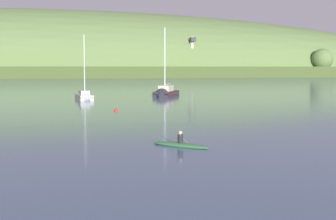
{
  "coord_description": "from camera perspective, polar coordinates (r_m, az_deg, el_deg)",
  "views": [
    {
      "loc": [
        -10.28,
        -4.82,
        4.53
      ],
      "look_at": [
        -2.51,
        34.59,
        1.04
      ],
      "focal_mm": 52.65,
      "sensor_mm": 36.0,
      "label": 1
    }
  ],
  "objects": [
    {
      "name": "sailboat_near_mooring",
      "position": [
        70.38,
        -9.62,
        1.39
      ],
      "size": [
        2.59,
        6.5,
        9.88
      ],
      "rotation": [
        0.0,
        0.0,
        4.84
      ],
      "color": "#ADB2BC",
      "rests_on": "ground"
    },
    {
      "name": "sailboat_far_left",
      "position": [
        77.2,
        -0.37,
        1.82
      ],
      "size": [
        5.59,
        7.8,
        11.77
      ],
      "rotation": [
        0.0,
        0.0,
        4.24
      ],
      "color": "#232328",
      "rests_on": "ground"
    },
    {
      "name": "mooring_buoy_off_fishing_boat",
      "position": [
        51.65,
        -6.04,
        -0.1
      ],
      "size": [
        0.44,
        0.44,
        0.52
      ],
      "color": "red",
      "rests_on": "ground"
    },
    {
      "name": "canoe_with_paddler",
      "position": [
        28.3,
        1.44,
        -4.04
      ],
      "size": [
        3.1,
        3.12,
        1.02
      ],
      "rotation": [
        0.0,
        0.0,
        5.49
      ],
      "color": "#33663D",
      "rests_on": "ground"
    },
    {
      "name": "dockside_crane",
      "position": [
        230.54,
        2.77,
        6.02
      ],
      "size": [
        3.87,
        11.84,
        18.71
      ],
      "rotation": [
        0.0,
        0.0,
        1.63
      ],
      "color": "#4C4C51",
      "rests_on": "ground"
    },
    {
      "name": "far_shoreline_hill",
      "position": [
        257.95,
        -14.82,
        3.83
      ],
      "size": [
        592.07,
        106.12,
        67.41
      ],
      "rotation": [
        0.0,
        0.0,
        0.01
      ],
      "color": "#3C4E24",
      "rests_on": "ground"
    }
  ]
}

